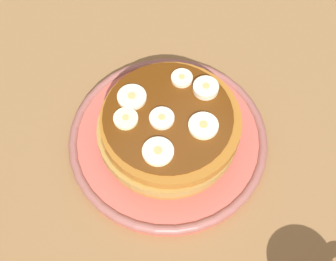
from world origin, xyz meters
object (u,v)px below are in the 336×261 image
object	(u,v)px
banana_slice_3	(205,87)
banana_slice_5	(182,79)
pancake_stack	(168,129)
banana_slice_2	(158,152)
plate	(168,140)
banana_slice_1	(132,97)
banana_slice_0	(161,118)
banana_slice_6	(126,119)
banana_slice_4	(203,126)

from	to	relation	value
banana_slice_3	banana_slice_5	world-z (taller)	banana_slice_3
pancake_stack	banana_slice_3	distance (cm)	6.63
banana_slice_5	banana_slice_3	bearing A→B (deg)	-65.26
banana_slice_2	banana_slice_5	xyz separation A→B (cm)	(8.32, 6.09, 0.02)
pancake_stack	plate	bearing A→B (deg)	57.83
banana_slice_2	pancake_stack	bearing A→B (deg)	37.88
banana_slice_2	banana_slice_5	bearing A→B (deg)	36.18
plate	banana_slice_1	world-z (taller)	banana_slice_1
plate	banana_slice_1	bearing A→B (deg)	112.89
banana_slice_0	banana_slice_6	xyz separation A→B (cm)	(-3.28, 2.37, -0.01)
banana_slice_3	banana_slice_6	world-z (taller)	banana_slice_3
banana_slice_4	banana_slice_3	bearing A→B (deg)	48.31
pancake_stack	banana_slice_0	bearing A→B (deg)	152.47
banana_slice_3	banana_slice_4	bearing A→B (deg)	-131.69
banana_slice_5	banana_slice_1	bearing A→B (deg)	166.44
pancake_stack	banana_slice_0	distance (cm)	3.01
banana_slice_4	banana_slice_6	distance (cm)	8.94
pancake_stack	banana_slice_2	bearing A→B (deg)	-142.12
banana_slice_1	banana_slice_2	xyz separation A→B (cm)	(-1.98, -7.62, -0.01)
banana_slice_2	banana_slice_5	distance (cm)	10.31
plate	banana_slice_3	bearing A→B (deg)	2.20
banana_slice_0	banana_slice_4	world-z (taller)	same
banana_slice_0	banana_slice_1	world-z (taller)	same
banana_slice_1	banana_slice_2	bearing A→B (deg)	-104.56
pancake_stack	banana_slice_4	world-z (taller)	banana_slice_4
banana_slice_1	banana_slice_2	size ratio (longest dim) A/B	0.98
plate	banana_slice_2	world-z (taller)	banana_slice_2
banana_slice_3	banana_slice_1	bearing A→B (deg)	150.72
banana_slice_2	banana_slice_5	world-z (taller)	same
pancake_stack	banana_slice_1	world-z (taller)	banana_slice_1
banana_slice_5	banana_slice_4	bearing A→B (deg)	-108.68
banana_slice_3	banana_slice_6	xyz separation A→B (cm)	(-9.90, 2.31, -0.18)
pancake_stack	banana_slice_5	size ratio (longest dim) A/B	6.66
banana_slice_6	plate	bearing A→B (deg)	-31.15
pancake_stack	banana_slice_3	xyz separation A→B (cm)	(5.86, 0.45, 3.06)
banana_slice_4	banana_slice_5	size ratio (longest dim) A/B	1.33
banana_slice_6	banana_slice_3	bearing A→B (deg)	-13.14
pancake_stack	banana_slice_2	xyz separation A→B (cm)	(-3.73, -2.90, 2.88)
pancake_stack	banana_slice_5	bearing A→B (deg)	34.74
pancake_stack	banana_slice_5	distance (cm)	6.31
plate	banana_slice_4	distance (cm)	7.52
plate	banana_slice_1	size ratio (longest dim) A/B	7.20
pancake_stack	banana_slice_4	distance (cm)	5.12
banana_slice_6	banana_slice_1	bearing A→B (deg)	40.39
banana_slice_4	banana_slice_5	world-z (taller)	same
pancake_stack	banana_slice_6	xyz separation A→B (cm)	(-4.04, 2.77, 2.88)
banana_slice_0	banana_slice_2	distance (cm)	4.43
banana_slice_1	banana_slice_2	distance (cm)	7.87
banana_slice_1	banana_slice_6	distance (cm)	3.01
banana_slice_0	banana_slice_1	bearing A→B (deg)	102.79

